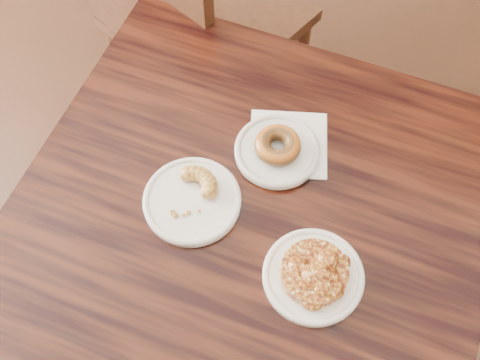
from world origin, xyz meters
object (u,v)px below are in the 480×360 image
at_px(cruller_fragment, 191,196).
at_px(glazed_donut, 278,145).
at_px(cafe_table, 248,287).
at_px(chair_far, 208,18).
at_px(apple_fritter, 315,271).

bearing_deg(cruller_fragment, glazed_donut, 55.81).
bearing_deg(cafe_table, cruller_fragment, -175.71).
distance_m(chair_far, glazed_donut, 0.74).
distance_m(cafe_table, chair_far, 0.79).
relative_size(glazed_donut, cruller_fragment, 0.84).
height_order(cafe_table, glazed_donut, glazed_donut).
xyz_separation_m(glazed_donut, cruller_fragment, (-0.11, -0.16, -0.01)).
height_order(cafe_table, apple_fritter, apple_fritter).
bearing_deg(glazed_donut, cruller_fragment, -124.19).
bearing_deg(glazed_donut, cafe_table, -88.65).
height_order(apple_fritter, cruller_fragment, apple_fritter).
bearing_deg(apple_fritter, cafe_table, 156.22).
relative_size(chair_far, glazed_donut, 10.32).
bearing_deg(glazed_donut, apple_fritter, -55.32).
bearing_deg(cruller_fragment, cafe_table, 4.90).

